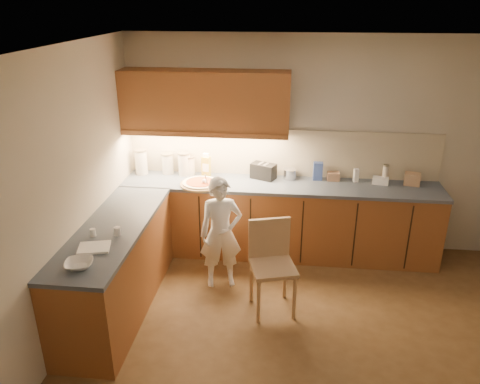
{
  "coord_description": "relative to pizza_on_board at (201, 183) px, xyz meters",
  "views": [
    {
      "loc": [
        -0.28,
        -3.46,
        2.96
      ],
      "look_at": [
        -0.8,
        1.2,
        1.0
      ],
      "focal_mm": 35.0,
      "sensor_mm": 36.0,
      "label": 1
    }
  ],
  "objects": [
    {
      "name": "room",
      "position": [
        1.3,
        -1.55,
        0.74
      ],
      "size": [
        4.54,
        4.5,
        2.62
      ],
      "color": "brown",
      "rests_on": "ground"
    },
    {
      "name": "l_counter",
      "position": [
        0.38,
        -0.3,
        -0.48
      ],
      "size": [
        3.77,
        2.62,
        0.92
      ],
      "color": "brown",
      "rests_on": "ground"
    },
    {
      "name": "backsplash",
      "position": [
        0.93,
        0.43,
        0.27
      ],
      "size": [
        3.75,
        0.02,
        0.58
      ],
      "primitive_type": "cube",
      "color": "#C4B898",
      "rests_on": "l_counter"
    },
    {
      "name": "upper_cabinets",
      "position": [
        0.03,
        0.27,
        0.91
      ],
      "size": [
        1.95,
        0.36,
        0.73
      ],
      "color": "brown",
      "rests_on": "ground"
    },
    {
      "name": "pizza_on_board",
      "position": [
        0.0,
        0.0,
        0.0
      ],
      "size": [
        0.47,
        0.47,
        0.19
      ],
      "rotation": [
        0.0,
        0.0,
        0.17
      ],
      "color": "#A68653",
      "rests_on": "l_counter"
    },
    {
      "name": "child",
      "position": [
        0.33,
        -0.62,
        -0.32
      ],
      "size": [
        0.52,
        0.4,
        1.25
      ],
      "primitive_type": "imported",
      "rotation": [
        0.0,
        0.0,
        0.25
      ],
      "color": "white",
      "rests_on": "ground"
    },
    {
      "name": "wooden_chair",
      "position": [
        0.89,
        -0.96,
        -0.4
      ],
      "size": [
        0.52,
        0.52,
        0.94
      ],
      "rotation": [
        0.0,
        0.0,
        0.28
      ],
      "color": "tan",
      "rests_on": "ground"
    },
    {
      "name": "mixing_bowl",
      "position": [
        -0.65,
        -1.89,
        0.01
      ],
      "size": [
        0.28,
        0.28,
        0.06
      ],
      "primitive_type": "imported",
      "rotation": [
        0.0,
        0.0,
        0.26
      ],
      "color": "white",
      "rests_on": "l_counter"
    },
    {
      "name": "canister_a",
      "position": [
        -0.8,
        0.29,
        0.14
      ],
      "size": [
        0.16,
        0.16,
        0.32
      ],
      "rotation": [
        0.0,
        0.0,
        -0.04
      ],
      "color": "silver",
      "rests_on": "l_counter"
    },
    {
      "name": "canister_b",
      "position": [
        -0.48,
        0.34,
        0.11
      ],
      "size": [
        0.15,
        0.15,
        0.26
      ],
      "rotation": [
        0.0,
        0.0,
        0.43
      ],
      "color": "beige",
      "rests_on": "l_counter"
    },
    {
      "name": "canister_c",
      "position": [
        -0.26,
        0.3,
        0.13
      ],
      "size": [
        0.16,
        0.16,
        0.29
      ],
      "rotation": [
        0.0,
        0.0,
        0.3
      ],
      "color": "beige",
      "rests_on": "l_counter"
    },
    {
      "name": "canister_d",
      "position": [
        -0.2,
        0.33,
        0.1
      ],
      "size": [
        0.15,
        0.15,
        0.24
      ],
      "rotation": [
        0.0,
        0.0,
        0.2
      ],
      "color": "white",
      "rests_on": "l_counter"
    },
    {
      "name": "oil_jug",
      "position": [
        0.02,
        0.29,
        0.11
      ],
      "size": [
        0.11,
        0.09,
        0.29
      ],
      "rotation": [
        0.0,
        0.0,
        -0.23
      ],
      "color": "gold",
      "rests_on": "l_counter"
    },
    {
      "name": "toaster",
      "position": [
        0.72,
        0.3,
        0.07
      ],
      "size": [
        0.33,
        0.27,
        0.19
      ],
      "rotation": [
        0.0,
        0.0,
        -0.41
      ],
      "color": "black",
      "rests_on": "l_counter"
    },
    {
      "name": "steel_pot",
      "position": [
        1.04,
        0.32,
        0.04
      ],
      "size": [
        0.16,
        0.16,
        0.13
      ],
      "color": "#BCBCC1",
      "rests_on": "l_counter"
    },
    {
      "name": "blue_box",
      "position": [
        1.37,
        0.33,
        0.09
      ],
      "size": [
        0.11,
        0.08,
        0.22
      ],
      "primitive_type": "cube",
      "rotation": [
        0.0,
        0.0,
        0.03
      ],
      "color": "#334D9B",
      "rests_on": "l_counter"
    },
    {
      "name": "card_box_a",
      "position": [
        1.56,
        0.33,
        0.03
      ],
      "size": [
        0.14,
        0.11,
        0.1
      ],
      "primitive_type": "cube",
      "rotation": [
        0.0,
        0.0,
        0.04
      ],
      "color": "tan",
      "rests_on": "l_counter"
    },
    {
      "name": "white_bottle",
      "position": [
        1.82,
        0.31,
        0.06
      ],
      "size": [
        0.06,
        0.06,
        0.16
      ],
      "primitive_type": "cube",
      "rotation": [
        0.0,
        0.0,
        0.22
      ],
      "color": "white",
      "rests_on": "l_counter"
    },
    {
      "name": "flat_pack",
      "position": [
        2.1,
        0.28,
        0.02
      ],
      "size": [
        0.2,
        0.16,
        0.07
      ],
      "primitive_type": "cube",
      "rotation": [
        0.0,
        0.0,
        -0.21
      ],
      "color": "white",
      "rests_on": "l_counter"
    },
    {
      "name": "tall_jar",
      "position": [
        2.16,
        0.34,
        0.09
      ],
      "size": [
        0.07,
        0.07,
        0.22
      ],
      "rotation": [
        0.0,
        0.0,
        -0.13
      ],
      "color": "white",
      "rests_on": "l_counter"
    },
    {
      "name": "card_box_b",
      "position": [
        2.46,
        0.29,
        0.05
      ],
      "size": [
        0.2,
        0.17,
        0.14
      ],
      "primitive_type": "cube",
      "rotation": [
        0.0,
        0.0,
        -0.22
      ],
      "color": "tan",
      "rests_on": "l_counter"
    },
    {
      "name": "dough_cloth",
      "position": [
        -0.65,
        -1.58,
        -0.01
      ],
      "size": [
        0.31,
        0.27,
        0.02
      ],
      "primitive_type": "cube",
      "rotation": [
        0.0,
        0.0,
        0.25
      ],
      "color": "white",
      "rests_on": "l_counter"
    },
    {
      "name": "spice_jar_a",
      "position": [
        -0.75,
        -1.36,
        0.01
      ],
      "size": [
        0.07,
        0.07,
        0.07
      ],
      "primitive_type": "cylinder",
      "rotation": [
        0.0,
        0.0,
        0.28
      ],
      "color": "silver",
      "rests_on": "l_counter"
    },
    {
      "name": "spice_jar_b",
      "position": [
        -0.53,
        -1.32,
        0.02
      ],
      "size": [
        0.06,
        0.06,
        0.08
      ],
      "primitive_type": "cylinder",
      "rotation": [
        0.0,
        0.0,
        -0.06
      ],
      "color": "white",
      "rests_on": "l_counter"
    }
  ]
}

